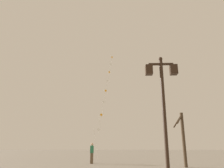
# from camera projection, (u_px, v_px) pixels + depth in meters

# --- Properties ---
(ground_plane) EXTENTS (160.00, 160.00, 0.00)m
(ground_plane) POSITION_uv_depth(u_px,v_px,m) (111.00, 163.00, 19.26)
(ground_plane) COLOR gray
(twin_lantern_lamp_post) EXTENTS (1.28, 0.28, 4.97)m
(twin_lantern_lamp_post) POSITION_uv_depth(u_px,v_px,m) (163.00, 93.00, 8.42)
(twin_lantern_lamp_post) COLOR black
(twin_lantern_lamp_post) RESTS_ON ground_plane
(kite_train) EXTENTS (1.67, 11.41, 15.56)m
(kite_train) POSITION_uv_depth(u_px,v_px,m) (105.00, 93.00, 27.46)
(kite_train) COLOR brown
(kite_train) RESTS_ON ground_plane
(kite_flyer) EXTENTS (0.28, 0.62, 1.71)m
(kite_flyer) POSITION_uv_depth(u_px,v_px,m) (92.00, 153.00, 18.58)
(kite_flyer) COLOR brown
(kite_flyer) RESTS_ON ground_plane
(bare_tree) EXTENTS (1.15, 2.13, 3.87)m
(bare_tree) POSITION_uv_depth(u_px,v_px,m) (183.00, 137.00, 15.65)
(bare_tree) COLOR #423323
(bare_tree) RESTS_ON ground_plane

